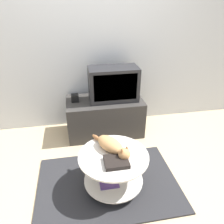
{
  "coord_description": "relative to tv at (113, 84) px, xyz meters",
  "views": [
    {
      "loc": [
        -0.26,
        -1.67,
        1.8
      ],
      "look_at": [
        0.14,
        0.53,
        0.59
      ],
      "focal_mm": 35.0,
      "sensor_mm": 36.0,
      "label": 1
    }
  ],
  "objects": [
    {
      "name": "cat",
      "position": [
        -0.2,
        -0.99,
        -0.25
      ],
      "size": [
        0.33,
        0.48,
        0.14
      ],
      "rotation": [
        0.0,
        0.0,
        -1.01
      ],
      "color": "tan",
      "rests_on": "coffee_table"
    },
    {
      "name": "tv",
      "position": [
        0.0,
        0.0,
        0.0
      ],
      "size": [
        0.65,
        0.33,
        0.45
      ],
      "color": "#232326",
      "rests_on": "tv_stand"
    },
    {
      "name": "wall_back",
      "position": [
        -0.25,
        0.36,
        0.55
      ],
      "size": [
        8.0,
        0.05,
        2.6
      ],
      "color": "silver",
      "rests_on": "ground_plane"
    },
    {
      "name": "rug",
      "position": [
        -0.25,
        -1.02,
        -0.74
      ],
      "size": [
        1.48,
        1.01,
        0.02
      ],
      "color": "#28282B",
      "rests_on": "ground_plane"
    },
    {
      "name": "speaker",
      "position": [
        -0.52,
        0.04,
        -0.18
      ],
      "size": [
        0.1,
        0.1,
        0.1
      ],
      "color": "black",
      "rests_on": "tv_stand"
    },
    {
      "name": "ground_plane",
      "position": [
        -0.25,
        -1.02,
        -0.75
      ],
      "size": [
        12.0,
        12.0,
        0.0
      ],
      "primitive_type": "plane",
      "color": "tan"
    },
    {
      "name": "coffee_table",
      "position": [
        -0.2,
        -1.06,
        -0.47
      ],
      "size": [
        0.69,
        0.69,
        0.41
      ],
      "color": "#B2B2B7",
      "rests_on": "rug"
    },
    {
      "name": "tv_stand",
      "position": [
        -0.12,
        0.0,
        -0.49
      ],
      "size": [
        1.05,
        0.55,
        0.52
      ],
      "color": "#33302D",
      "rests_on": "ground_plane"
    },
    {
      "name": "dvd_box",
      "position": [
        -0.19,
        -1.18,
        -0.29
      ],
      "size": [
        0.22,
        0.19,
        0.04
      ],
      "color": "black",
      "rests_on": "coffee_table"
    }
  ]
}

